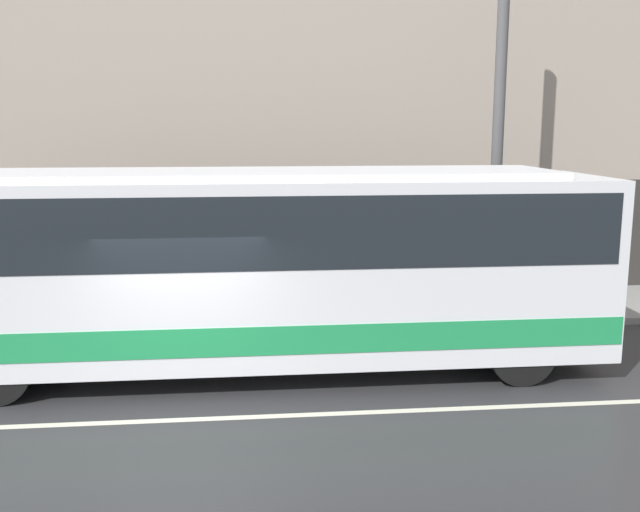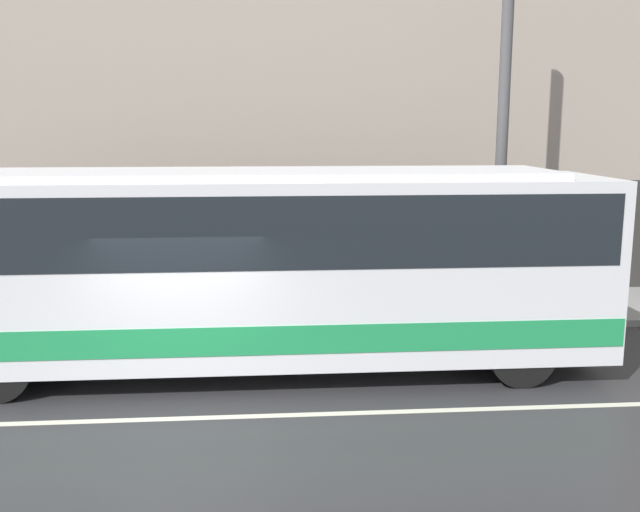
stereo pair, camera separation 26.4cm
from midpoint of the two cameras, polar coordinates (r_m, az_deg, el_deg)
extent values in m
plane|color=#2D2D30|center=(10.56, -11.83, -12.73)|extent=(60.00, 60.00, 0.00)
cube|color=gray|center=(15.73, -9.80, -4.61)|extent=(60.00, 3.00, 0.14)
cube|color=gray|center=(16.92, -10.02, 15.70)|extent=(60.00, 0.30, 11.43)
cube|color=#2D2B28|center=(16.90, -9.60, 1.04)|extent=(60.00, 0.06, 2.80)
cube|color=beige|center=(10.56, -11.83, -12.71)|extent=(54.00, 0.14, 0.01)
cube|color=silver|center=(11.90, -6.98, -0.81)|extent=(12.11, 2.55, 2.92)
cube|color=#1E8C4C|center=(12.11, -6.88, -5.04)|extent=(12.05, 2.57, 0.45)
cube|color=black|center=(11.78, -7.05, 2.66)|extent=(11.75, 2.57, 1.11)
cube|color=orange|center=(13.04, 20.41, 5.24)|extent=(0.12, 1.91, 0.28)
cube|color=silver|center=(11.70, -7.14, 6.52)|extent=(10.29, 2.17, 0.12)
cylinder|color=black|center=(11.90, 15.23, -7.42)|extent=(1.08, 0.28, 1.08)
cylinder|color=black|center=(13.92, 11.96, -4.67)|extent=(1.08, 0.28, 1.08)
cylinder|color=black|center=(13.84, -22.14, -5.32)|extent=(1.08, 0.28, 1.08)
cylinder|color=#4C4C4F|center=(15.24, 13.57, 9.83)|extent=(0.24, 0.24, 7.77)
camera|label=1|loc=(0.13, -90.64, -0.12)|focal=40.00mm
camera|label=2|loc=(0.13, 89.36, 0.12)|focal=40.00mm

